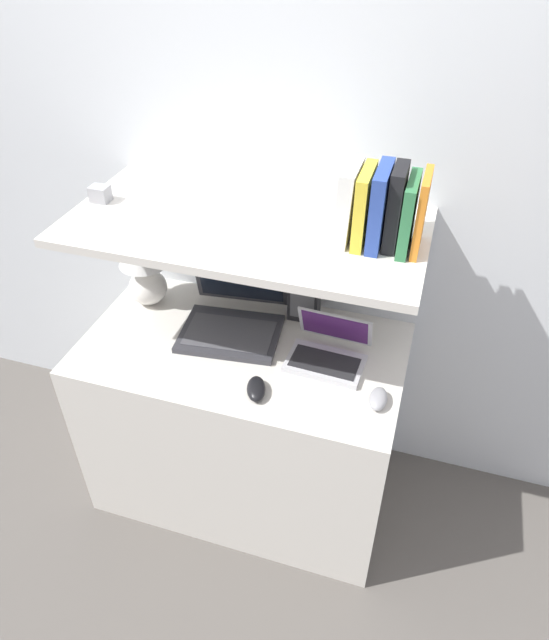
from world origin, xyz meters
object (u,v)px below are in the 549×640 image
(second_mouse, at_px, (378,399))
(shelf_gadget, at_px, (100,194))
(laptop_large, at_px, (234,314))
(book_green, at_px, (409,215))
(book_yellow, at_px, (364,207))
(laptop_small, at_px, (328,352))
(computer_mouse, at_px, (256,389))
(book_blue, at_px, (380,207))
(book_black, at_px, (396,208))
(book_orange, at_px, (422,213))
(router_box, at_px, (304,301))
(book_white, at_px, (347,203))
(table_lamp, at_px, (144,263))

(second_mouse, distance_m, shelf_gadget, 1.13)
(laptop_large, height_order, second_mouse, laptop_large)
(book_green, height_order, book_yellow, book_yellow)
(laptop_small, distance_m, second_mouse, 0.25)
(computer_mouse, relative_size, book_blue, 0.53)
(book_green, height_order, book_blue, book_blue)
(second_mouse, height_order, book_black, book_black)
(computer_mouse, height_order, book_blue, book_blue)
(book_orange, height_order, book_black, book_black)
(laptop_small, xyz_separation_m, book_blue, (0.11, 0.05, 0.53))
(router_box, bearing_deg, book_green, -25.28)
(book_green, bearing_deg, second_mouse, -88.11)
(computer_mouse, height_order, book_orange, book_orange)
(book_black, bearing_deg, book_blue, 180.00)
(book_orange, bearing_deg, book_white, 180.00)
(laptop_large, xyz_separation_m, book_white, (0.38, -0.03, 0.51))
(computer_mouse, xyz_separation_m, book_blue, (0.29, 0.27, 0.55))
(book_green, distance_m, book_blue, 0.08)
(table_lamp, relative_size, laptop_small, 1.14)
(laptop_large, xyz_separation_m, router_box, (0.23, 0.13, 0.02))
(laptop_small, bearing_deg, book_green, 13.44)
(table_lamp, xyz_separation_m, book_green, (0.93, -0.08, 0.39))
(second_mouse, relative_size, book_yellow, 0.46)
(book_green, relative_size, book_yellow, 0.95)
(shelf_gadget, bearing_deg, computer_mouse, -23.39)
(table_lamp, height_order, laptop_small, table_lamp)
(book_green, relative_size, book_white, 0.92)
(router_box, distance_m, shelf_gadget, 0.80)
(laptop_small, relative_size, book_white, 1.18)
(computer_mouse, bearing_deg, book_yellow, 48.08)
(router_box, xyz_separation_m, book_blue, (0.25, -0.16, 0.49))
(laptop_small, height_order, shelf_gadget, shelf_gadget)
(laptop_large, relative_size, book_orange, 1.70)
(second_mouse, height_order, shelf_gadget, shelf_gadget)
(table_lamp, height_order, book_white, book_white)
(shelf_gadget, bearing_deg, book_black, 0.00)
(book_black, bearing_deg, laptop_small, -163.27)
(book_green, xyz_separation_m, shelf_gadget, (-1.00, 0.00, -0.08))
(laptop_small, xyz_separation_m, book_orange, (0.23, 0.05, 0.53))
(second_mouse, relative_size, book_blue, 0.44)
(table_lamp, distance_m, book_green, 1.01)
(book_orange, distance_m, book_black, 0.07)
(book_orange, height_order, book_white, same)
(table_lamp, relative_size, book_green, 1.46)
(table_lamp, xyz_separation_m, router_box, (0.60, 0.07, -0.10))
(second_mouse, xyz_separation_m, book_white, (-0.18, 0.20, 0.55))
(table_lamp, bearing_deg, book_black, -5.22)
(book_blue, height_order, book_yellow, book_blue)
(table_lamp, relative_size, router_box, 1.98)
(computer_mouse, distance_m, book_blue, 0.68)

